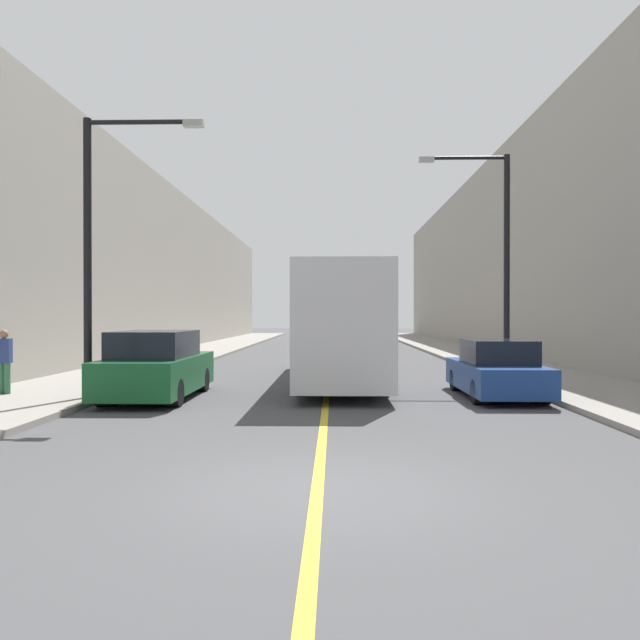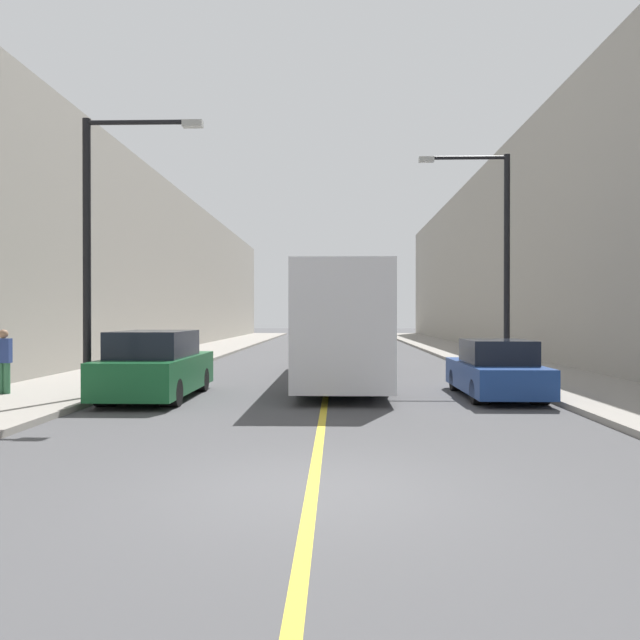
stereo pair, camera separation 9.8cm
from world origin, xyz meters
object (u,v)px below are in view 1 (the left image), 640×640
object	(u,v)px
bus	(341,324)
pedestrian	(4,361)
car_right_near	(496,371)
street_lamp_right	(498,248)
street_lamp_left	(100,235)
parked_suv_left	(157,367)

from	to	relation	value
bus	pedestrian	size ratio (longest dim) A/B	7.68
car_right_near	street_lamp_right	bearing A→B (deg)	74.90
street_lamp_left	street_lamp_right	size ratio (longest dim) A/B	0.94
bus	street_lamp_right	distance (m)	5.82
car_right_near	street_lamp_right	xyz separation A→B (m)	(1.11, 4.12, 3.74)
bus	street_lamp_right	bearing A→B (deg)	-2.32
bus	car_right_near	bearing A→B (deg)	-46.40
bus	street_lamp_left	bearing A→B (deg)	-137.04
bus	parked_suv_left	world-z (taller)	bus
bus	street_lamp_right	size ratio (longest dim) A/B	1.75
parked_suv_left	pedestrian	bearing A→B (deg)	-176.97
car_right_near	pedestrian	size ratio (longest dim) A/B	2.69
street_lamp_left	pedestrian	xyz separation A→B (m)	(-2.79, 0.65, -3.20)
street_lamp_left	parked_suv_left	bearing A→B (deg)	36.09
street_lamp_right	pedestrian	world-z (taller)	street_lamp_right
car_right_near	street_lamp_left	xyz separation A→B (m)	(-10.24, -1.35, 3.52)
parked_suv_left	car_right_near	size ratio (longest dim) A/B	1.10
parked_suv_left	street_lamp_right	xyz separation A→B (m)	(10.16, 4.61, 3.60)
bus	parked_suv_left	bearing A→B (deg)	-135.58
street_lamp_left	bus	bearing A→B (deg)	42.96
street_lamp_right	bus	bearing A→B (deg)	177.68
parked_suv_left	car_right_near	bearing A→B (deg)	3.05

